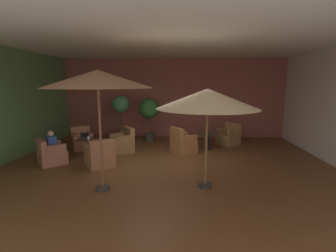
{
  "coord_description": "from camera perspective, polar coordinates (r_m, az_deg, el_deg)",
  "views": [
    {
      "loc": [
        0.46,
        -7.05,
        2.43
      ],
      "look_at": [
        0.0,
        0.45,
        1.16
      ],
      "focal_mm": 26.91,
      "sensor_mm": 36.0,
      "label": 1
    }
  ],
  "objects": [
    {
      "name": "ground_plane",
      "position": [
        7.48,
        -0.21,
        -9.46
      ],
      "size": [
        10.03,
        8.9,
        0.02
      ],
      "primitive_type": "cube",
      "color": "brown"
    },
    {
      "name": "wall_back_brick",
      "position": [
        11.49,
        1.21,
        6.32
      ],
      "size": [
        10.03,
        0.08,
        3.55
      ],
      "primitive_type": "cube",
      "color": "brown",
      "rests_on": "ground_plane"
    },
    {
      "name": "ceiling_slab",
      "position": [
        7.16,
        -0.23,
        18.8
      ],
      "size": [
        10.03,
        8.9,
        0.06
      ],
      "primitive_type": "cube",
      "color": "silver",
      "rests_on": "wall_back_brick"
    },
    {
      "name": "cafe_table_front_left",
      "position": [
        8.8,
        -17.55,
        -3.67
      ],
      "size": [
        0.69,
        0.69,
        0.62
      ],
      "color": "black",
      "rests_on": "ground_plane"
    },
    {
      "name": "armchair_front_left_north",
      "position": [
        8.52,
        -24.99,
        -5.8
      ],
      "size": [
        1.04,
        1.04,
        0.78
      ],
      "color": "#A2654B",
      "rests_on": "ground_plane"
    },
    {
      "name": "armchair_front_left_east",
      "position": [
        7.73,
        -15.08,
        -6.62
      ],
      "size": [
        1.03,
        1.03,
        0.86
      ],
      "color": "#9B6543",
      "rests_on": "ground_plane"
    },
    {
      "name": "armchair_front_left_south",
      "position": [
        9.19,
        -10.27,
        -3.82
      ],
      "size": [
        1.02,
        1.02,
        0.88
      ],
      "color": "#946640",
      "rests_on": "ground_plane"
    },
    {
      "name": "armchair_front_left_west",
      "position": [
        9.98,
        -18.9,
        -3.19
      ],
      "size": [
        1.0,
        1.02,
        0.83
      ],
      "color": "#A15F44",
      "rests_on": "ground_plane"
    },
    {
      "name": "cafe_table_front_right",
      "position": [
        9.52,
        9.14,
        -2.21
      ],
      "size": [
        0.73,
        0.73,
        0.62
      ],
      "color": "black",
      "rests_on": "ground_plane"
    },
    {
      "name": "armchair_front_right_north",
      "position": [
        8.9,
        3.35,
        -4.0
      ],
      "size": [
        0.99,
        0.99,
        0.93
      ],
      "color": "#A06539",
      "rests_on": "ground_plane"
    },
    {
      "name": "armchair_front_right_east",
      "position": [
        10.38,
        13.59,
        -2.41
      ],
      "size": [
        1.02,
        1.03,
        0.88
      ],
      "color": "#946740",
      "rests_on": "ground_plane"
    },
    {
      "name": "patio_umbrella_tall_red",
      "position": [
        5.76,
        8.91,
        6.02
      ],
      "size": [
        2.34,
        2.34,
        2.32
      ],
      "color": "#2D2D2D",
      "rests_on": "ground_plane"
    },
    {
      "name": "patio_umbrella_center_beige",
      "position": [
        5.73,
        -15.61,
        10.09
      ],
      "size": [
        2.4,
        2.4,
        2.73
      ],
      "color": "#2D2D2D",
      "rests_on": "ground_plane"
    },
    {
      "name": "potted_tree_left_corner",
      "position": [
        10.69,
        -4.3,
        3.25
      ],
      "size": [
        0.83,
        0.83,
        1.81
      ],
      "color": "#39362A",
      "rests_on": "ground_plane"
    },
    {
      "name": "potted_tree_mid_left",
      "position": [
        10.78,
        -10.62,
        3.9
      ],
      "size": [
        0.73,
        0.73,
        1.94
      ],
      "color": "#AE6A3F",
      "rests_on": "ground_plane"
    },
    {
      "name": "patron_blue_shirt",
      "position": [
        8.44,
        -24.93,
        -3.32
      ],
      "size": [
        0.39,
        0.4,
        0.61
      ],
      "color": "#314FA1",
      "rests_on": "ground_plane"
    },
    {
      "name": "iced_drink_cup",
      "position": [
        8.64,
        -17.57,
        -2.55
      ],
      "size": [
        0.08,
        0.08,
        0.11
      ],
      "primitive_type": "cylinder",
      "color": "white",
      "rests_on": "cafe_table_front_left"
    },
    {
      "name": "open_laptop",
      "position": [
        8.85,
        -18.14,
        -2.32
      ],
      "size": [
        0.34,
        0.27,
        0.2
      ],
      "color": "#9EA0A5",
      "rests_on": "cafe_table_front_left"
    }
  ]
}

